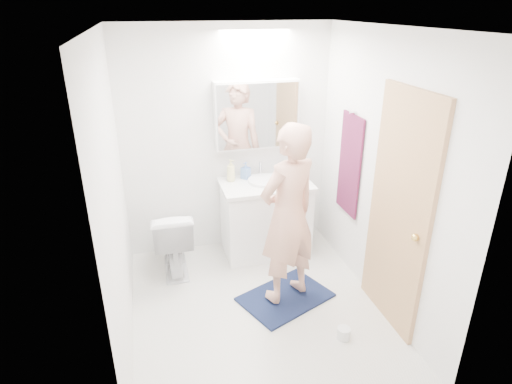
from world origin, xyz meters
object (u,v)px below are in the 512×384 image
object	(u,v)px
medicine_cabinet	(257,115)
soap_bottle_a	(231,170)
person	(288,215)
toilet	(173,239)
soap_bottle_b	(246,170)
vanity_cabinet	(265,219)
toilet_paper_roll	(344,333)
toothbrush_cup	(283,171)

from	to	relation	value
medicine_cabinet	soap_bottle_a	size ratio (longest dim) A/B	3.71
soap_bottle_a	person	bearing A→B (deg)	-74.37
person	toilet	bearing A→B (deg)	-61.85
soap_bottle_a	soap_bottle_b	xyz separation A→B (m)	(0.17, 0.03, -0.03)
vanity_cabinet	toilet_paper_roll	distance (m)	1.56
soap_bottle_a	toothbrush_cup	world-z (taller)	soap_bottle_a
vanity_cabinet	medicine_cabinet	size ratio (longest dim) A/B	1.02
medicine_cabinet	toilet_paper_roll	xyz separation A→B (m)	(0.29, -1.72, -1.45)
toilet	person	distance (m)	1.33
toilet	soap_bottle_b	size ratio (longest dim) A/B	3.88
toilet	vanity_cabinet	bearing A→B (deg)	-172.43
vanity_cabinet	toilet	size ratio (longest dim) A/B	1.27
person	toothbrush_cup	bearing A→B (deg)	-129.00
toothbrush_cup	person	bearing A→B (deg)	-105.75
person	soap_bottle_b	world-z (taller)	person
medicine_cabinet	toilet	distance (m)	1.53
toilet	toilet_paper_roll	distance (m)	1.90
person	soap_bottle_a	world-z (taller)	person
soap_bottle_a	toilet_paper_roll	bearing A→B (deg)	-70.47
toilet	soap_bottle_a	size ratio (longest dim) A/B	2.98
person	toothbrush_cup	size ratio (longest dim) A/B	16.17
person	medicine_cabinet	bearing A→B (deg)	-113.65
vanity_cabinet	toothbrush_cup	distance (m)	0.56
medicine_cabinet	toilet	size ratio (longest dim) A/B	1.25
toilet	toothbrush_cup	bearing A→B (deg)	-166.54
toilet_paper_roll	soap_bottle_b	bearing A→B (deg)	104.04
vanity_cabinet	toothbrush_cup	size ratio (longest dim) A/B	8.84
medicine_cabinet	soap_bottle_b	bearing A→B (deg)	-166.98
toothbrush_cup	vanity_cabinet	bearing A→B (deg)	-146.49
medicine_cabinet	toilet	bearing A→B (deg)	-161.41
soap_bottle_a	toothbrush_cup	bearing A→B (deg)	0.99
soap_bottle_a	toothbrush_cup	distance (m)	0.59
vanity_cabinet	soap_bottle_a	size ratio (longest dim) A/B	3.80
vanity_cabinet	toilet_paper_roll	xyz separation A→B (m)	(0.25, -1.51, -0.34)
person	toilet_paper_roll	xyz separation A→B (m)	(0.30, -0.63, -0.82)
medicine_cabinet	soap_bottle_a	bearing A→B (deg)	-168.53
soap_bottle_b	toothbrush_cup	distance (m)	0.42
toothbrush_cup	toilet_paper_roll	xyz separation A→B (m)	(0.01, -1.67, -0.82)
toothbrush_cup	toilet_paper_roll	size ratio (longest dim) A/B	0.93
vanity_cabinet	person	distance (m)	1.00
toothbrush_cup	toilet	bearing A→B (deg)	-167.61
medicine_cabinet	person	xyz separation A→B (m)	(-0.01, -1.09, -0.63)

